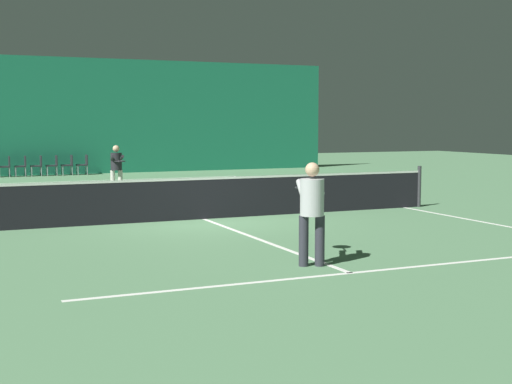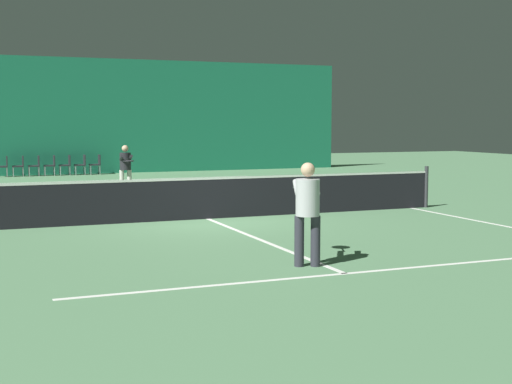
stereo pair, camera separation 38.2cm
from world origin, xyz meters
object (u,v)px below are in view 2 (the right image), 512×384
object	(u,v)px
courtside_chair_0	(4,165)
courtside_chair_4	(67,164)
tennis_net	(208,197)
player_far	(126,165)
courtside_chair_2	(36,164)
player_near	(307,206)
courtside_chair_3	(51,164)
courtside_chair_1	(20,165)
courtside_chair_6	(96,163)
courtside_chair_5	(82,163)

from	to	relation	value
courtside_chair_0	courtside_chair_4	xyz separation A→B (m)	(2.48, 0.00, 0.00)
tennis_net	courtside_chair_0	xyz separation A→B (m)	(-3.71, 15.16, -0.03)
player_far	courtside_chair_2	world-z (taller)	player_far
player_near	courtside_chair_0	xyz separation A→B (m)	(-3.45, 20.83, -0.44)
courtside_chair_4	courtside_chair_3	bearing A→B (deg)	-90.00
courtside_chair_1	courtside_chair_6	world-z (taller)	same
courtside_chair_3	courtside_chair_4	world-z (taller)	same
tennis_net	courtside_chair_4	size ratio (longest dim) A/B	14.29
courtside_chair_5	courtside_chair_6	xyz separation A→B (m)	(0.62, 0.00, 0.00)
courtside_chair_2	courtside_chair_6	world-z (taller)	same
tennis_net	player_far	world-z (taller)	player_far
player_near	courtside_chair_3	distance (m)	20.90
tennis_net	courtside_chair_5	size ratio (longest dim) A/B	14.29
courtside_chair_1	tennis_net	bearing A→B (deg)	11.53
player_near	courtside_chair_1	world-z (taller)	player_near
courtside_chair_4	courtside_chair_5	xyz separation A→B (m)	(0.62, 0.00, 0.00)
player_far	courtside_chair_0	bearing A→B (deg)	-153.75
player_far	courtside_chair_4	xyz separation A→B (m)	(-0.71, 8.63, -0.39)
player_far	courtside_chair_2	bearing A→B (deg)	-161.30
courtside_chair_0	courtside_chair_3	size ratio (longest dim) A/B	1.00
courtside_chair_4	courtside_chair_6	size ratio (longest dim) A/B	1.00
courtside_chair_2	courtside_chair_4	bearing A→B (deg)	90.00
courtside_chair_1	courtside_chair_5	distance (m)	2.48
player_far	courtside_chair_0	distance (m)	9.21
player_near	courtside_chair_0	bearing A→B (deg)	30.37
courtside_chair_4	courtside_chair_0	bearing A→B (deg)	-90.00
player_far	courtside_chair_0	size ratio (longest dim) A/B	1.78
courtside_chair_1	courtside_chair_4	distance (m)	1.86
courtside_chair_0	courtside_chair_2	size ratio (longest dim) A/B	1.00
courtside_chair_4	courtside_chair_1	bearing A→B (deg)	-90.00
tennis_net	player_near	size ratio (longest dim) A/B	7.54
tennis_net	courtside_chair_3	size ratio (longest dim) A/B	14.29
player_far	courtside_chair_1	bearing A→B (deg)	-157.45
courtside_chair_3	courtside_chair_2	bearing A→B (deg)	-90.00
courtside_chair_4	player_near	bearing A→B (deg)	2.68
courtside_chair_0	courtside_chair_1	size ratio (longest dim) A/B	1.00
tennis_net	courtside_chair_4	xyz separation A→B (m)	(-1.23, 15.16, -0.03)
courtside_chair_1	courtside_chair_3	xyz separation A→B (m)	(1.24, 0.00, 0.00)
player_far	courtside_chair_4	size ratio (longest dim) A/B	1.78
player_near	courtside_chair_2	xyz separation A→B (m)	(-2.22, 20.83, -0.44)
courtside_chair_2	courtside_chair_5	xyz separation A→B (m)	(1.86, 0.00, 0.00)
courtside_chair_1	courtside_chair_6	bearing A→B (deg)	90.00
player_near	courtside_chair_6	world-z (taller)	player_near
courtside_chair_0	courtside_chair_1	bearing A→B (deg)	90.00
courtside_chair_3	courtside_chair_5	world-z (taller)	same
player_far	courtside_chair_5	bearing A→B (deg)	-173.42
tennis_net	courtside_chair_1	bearing A→B (deg)	101.53
player_near	courtside_chair_3	xyz separation A→B (m)	(-1.60, 20.83, -0.44)
courtside_chair_3	courtside_chair_6	world-z (taller)	same
courtside_chair_2	courtside_chair_4	world-z (taller)	same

